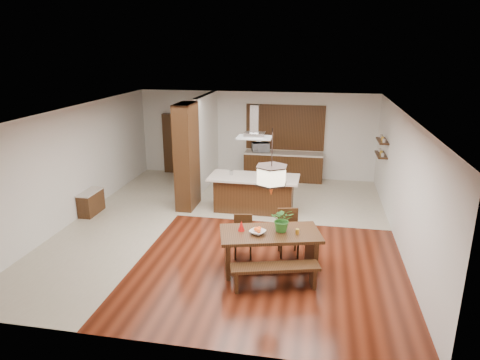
% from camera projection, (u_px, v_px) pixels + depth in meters
% --- Properties ---
extents(room_shell, '(9.00, 9.04, 2.92)m').
position_uv_depth(room_shell, '(228.00, 147.00, 10.10)').
color(room_shell, '#3E160B').
rests_on(room_shell, ground).
extents(tile_hallway, '(2.50, 9.00, 0.01)m').
position_uv_depth(tile_hallway, '(126.00, 219.00, 11.19)').
color(tile_hallway, beige).
rests_on(tile_hallway, ground).
extents(tile_kitchen, '(5.50, 4.00, 0.01)m').
position_uv_depth(tile_kitchen, '(286.00, 197.00, 12.84)').
color(tile_kitchen, beige).
rests_on(tile_kitchen, ground).
extents(soffit_band, '(8.00, 9.00, 0.02)m').
position_uv_depth(soffit_band, '(227.00, 112.00, 9.85)').
color(soffit_band, '#37180D').
rests_on(soffit_band, room_shell).
extents(partition_pier, '(0.45, 1.00, 2.90)m').
position_uv_depth(partition_pier, '(187.00, 157.00, 11.65)').
color(partition_pier, black).
rests_on(partition_pier, ground).
extents(partition_stub, '(0.18, 2.40, 2.90)m').
position_uv_depth(partition_stub, '(207.00, 141.00, 13.62)').
color(partition_stub, silver).
rests_on(partition_stub, ground).
extents(hallway_console, '(0.37, 0.88, 0.63)m').
position_uv_depth(hallway_console, '(91.00, 203.00, 11.47)').
color(hallway_console, black).
rests_on(hallway_console, ground).
extents(hallway_doorway, '(1.10, 0.20, 2.10)m').
position_uv_depth(hallway_doorway, '(179.00, 144.00, 15.00)').
color(hallway_doorway, black).
rests_on(hallway_doorway, ground).
extents(rear_counter, '(2.60, 0.62, 0.95)m').
position_uv_depth(rear_counter, '(283.00, 166.00, 14.34)').
color(rear_counter, black).
rests_on(rear_counter, ground).
extents(kitchen_window, '(2.60, 0.08, 1.50)m').
position_uv_depth(kitchen_window, '(285.00, 127.00, 14.20)').
color(kitchen_window, '#A46731').
rests_on(kitchen_window, room_shell).
extents(shelf_lower, '(0.26, 0.90, 0.04)m').
position_uv_depth(shelf_lower, '(381.00, 155.00, 12.06)').
color(shelf_lower, black).
rests_on(shelf_lower, room_shell).
extents(shelf_upper, '(0.26, 0.90, 0.04)m').
position_uv_depth(shelf_upper, '(382.00, 141.00, 11.94)').
color(shelf_upper, black).
rests_on(shelf_upper, room_shell).
extents(dining_table, '(2.15, 1.45, 0.82)m').
position_uv_depth(dining_table, '(270.00, 242.00, 8.51)').
color(dining_table, black).
rests_on(dining_table, ground).
extents(dining_bench, '(1.69, 0.78, 0.46)m').
position_uv_depth(dining_bench, '(275.00, 277.00, 7.95)').
color(dining_bench, black).
rests_on(dining_bench, ground).
extents(dining_chair_left, '(0.46, 0.46, 0.90)m').
position_uv_depth(dining_chair_left, '(243.00, 237.00, 9.09)').
color(dining_chair_left, black).
rests_on(dining_chair_left, ground).
extents(dining_chair_right, '(0.53, 0.53, 1.00)m').
position_uv_depth(dining_chair_right, '(289.00, 233.00, 9.15)').
color(dining_chair_right, black).
rests_on(dining_chair_right, ground).
extents(pendant_lantern, '(0.64, 0.64, 1.31)m').
position_uv_depth(pendant_lantern, '(272.00, 162.00, 8.02)').
color(pendant_lantern, '#F9EBBF').
rests_on(pendant_lantern, room_shell).
extents(foliage_plant, '(0.48, 0.43, 0.50)m').
position_uv_depth(foliage_plant, '(282.00, 220.00, 8.42)').
color(foliage_plant, '#2E7125').
rests_on(foliage_plant, dining_table).
extents(fruit_bowl, '(0.40, 0.40, 0.07)m').
position_uv_depth(fruit_bowl, '(258.00, 232.00, 8.36)').
color(fruit_bowl, beige).
rests_on(fruit_bowl, dining_table).
extents(napkin_cone, '(0.15, 0.15, 0.21)m').
position_uv_depth(napkin_cone, '(241.00, 226.00, 8.48)').
color(napkin_cone, red).
rests_on(napkin_cone, dining_table).
extents(gold_ornament, '(0.09, 0.09, 0.10)m').
position_uv_depth(gold_ornament, '(297.00, 232.00, 8.35)').
color(gold_ornament, gold).
rests_on(gold_ornament, dining_table).
extents(kitchen_island, '(2.41, 1.06, 0.99)m').
position_uv_depth(kitchen_island, '(254.00, 193.00, 11.62)').
color(kitchen_island, black).
rests_on(kitchen_island, ground).
extents(range_hood, '(0.90, 0.55, 0.87)m').
position_uv_depth(range_hood, '(255.00, 122.00, 11.04)').
color(range_hood, silver).
rests_on(range_hood, room_shell).
extents(island_cup, '(0.14, 0.14, 0.11)m').
position_uv_depth(island_cup, '(270.00, 176.00, 11.29)').
color(island_cup, silver).
rests_on(island_cup, kitchen_island).
extents(microwave, '(0.65, 0.54, 0.31)m').
position_uv_depth(microwave, '(261.00, 147.00, 14.30)').
color(microwave, silver).
rests_on(microwave, rear_counter).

